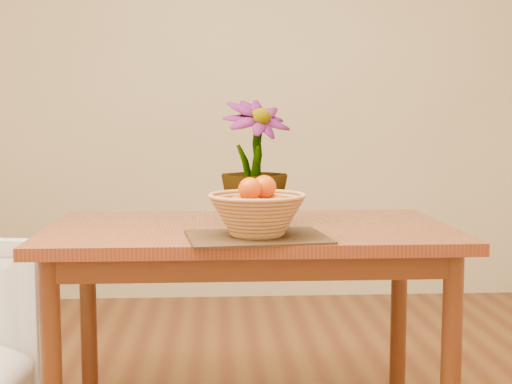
{
  "coord_description": "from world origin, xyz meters",
  "views": [
    {
      "loc": [
        -0.12,
        -2.15,
        1.13
      ],
      "look_at": [
        0.01,
        0.05,
        0.89
      ],
      "focal_mm": 50.0,
      "sensor_mm": 36.0,
      "label": 1
    }
  ],
  "objects": [
    {
      "name": "wicker_basket",
      "position": [
        0.01,
        0.05,
        0.82
      ],
      "size": [
        0.31,
        0.31,
        0.13
      ],
      "color": "tan",
      "rests_on": "placemat"
    },
    {
      "name": "table",
      "position": [
        0.0,
        0.3,
        0.66
      ],
      "size": [
        1.4,
        0.8,
        0.75
      ],
      "color": "brown",
      "rests_on": "floor"
    },
    {
      "name": "wall_back",
      "position": [
        0.0,
        2.25,
        1.35
      ],
      "size": [
        4.0,
        0.02,
        2.7
      ],
      "primitive_type": "cube",
      "color": "beige",
      "rests_on": "floor"
    },
    {
      "name": "potted_plant",
      "position": [
        0.02,
        0.33,
        0.97
      ],
      "size": [
        0.33,
        0.33,
        0.44
      ],
      "primitive_type": "imported",
      "rotation": [
        0.0,
        0.0,
        0.45
      ],
      "color": "#184E16",
      "rests_on": "table"
    },
    {
      "name": "placemat",
      "position": [
        0.01,
        0.05,
        0.75
      ],
      "size": [
        0.47,
        0.37,
        0.01
      ],
      "primitive_type": "cube",
      "rotation": [
        0.0,
        0.0,
        0.13
      ],
      "color": "#3B2715",
      "rests_on": "table"
    },
    {
      "name": "orange_pile",
      "position": [
        0.01,
        0.05,
        0.86
      ],
      "size": [
        0.2,
        0.19,
        0.14
      ],
      "rotation": [
        0.0,
        0.0,
        -0.38
      ],
      "color": "#CF4C03",
      "rests_on": "wicker_basket"
    }
  ]
}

